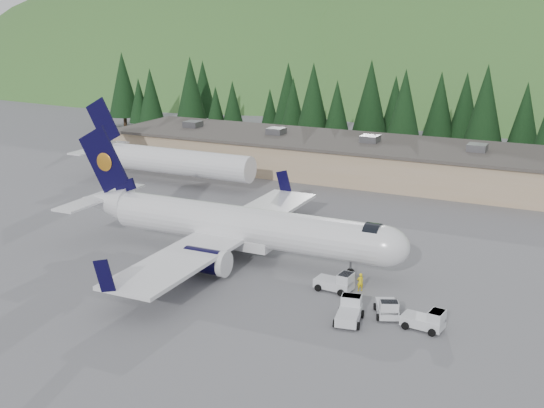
{
  "coord_description": "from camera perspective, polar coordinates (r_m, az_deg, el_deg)",
  "views": [
    {
      "loc": [
        29.88,
        -54.9,
        23.17
      ],
      "look_at": [
        0.0,
        6.0,
        4.0
      ],
      "focal_mm": 45.0,
      "sensor_mm": 36.0,
      "label": 1
    }
  ],
  "objects": [
    {
      "name": "tree_line",
      "position": [
        122.75,
        7.58,
        8.35
      ],
      "size": [
        114.45,
        17.98,
        14.1
      ],
      "color": "black",
      "rests_on": "ground"
    },
    {
      "name": "baggage_tug_c",
      "position": [
        53.83,
        6.51,
        -8.9
      ],
      "size": [
        2.5,
        3.56,
        1.77
      ],
      "rotation": [
        0.0,
        0.0,
        1.75
      ],
      "color": "silver",
      "rests_on": "ground"
    },
    {
      "name": "terminal_building",
      "position": [
        101.34,
        5.45,
        4.01
      ],
      "size": [
        71.0,
        17.0,
        6.1
      ],
      "color": "tan",
      "rests_on": "ground"
    },
    {
      "name": "ground",
      "position": [
        66.66,
        -2.28,
        -4.57
      ],
      "size": [
        600.0,
        600.0,
        0.0
      ],
      "primitive_type": "plane",
      "color": "slate"
    },
    {
      "name": "baggage_tug_b",
      "position": [
        53.38,
        12.81,
        -9.48
      ],
      "size": [
        3.31,
        2.2,
        1.68
      ],
      "rotation": [
        0.0,
        0.0,
        -0.12
      ],
      "color": "silver",
      "rests_on": "ground"
    },
    {
      "name": "ramp_worker",
      "position": [
        59.37,
        7.39,
        -6.49
      ],
      "size": [
        0.69,
        0.68,
        1.61
      ],
      "primitive_type": "imported",
      "rotation": [
        0.0,
        0.0,
        3.86
      ],
      "color": "yellow",
      "rests_on": "ground"
    },
    {
      "name": "baggage_tug_d",
      "position": [
        54.88,
        9.64,
        -8.6
      ],
      "size": [
        2.75,
        3.39,
        1.62
      ],
      "rotation": [
        0.0,
        0.0,
        -1.14
      ],
      "color": "silver",
      "rests_on": "ground"
    },
    {
      "name": "airliner",
      "position": [
        66.09,
        -3.12,
        -1.85
      ],
      "size": [
        35.84,
        33.56,
        11.93
      ],
      "rotation": [
        0.0,
        0.0,
        0.01
      ],
      "color": "white",
      "rests_on": "ground"
    },
    {
      "name": "baggage_tug_a",
      "position": [
        59.12,
        5.47,
        -6.56
      ],
      "size": [
        3.36,
        2.17,
        1.73
      ],
      "rotation": [
        0.0,
        0.0,
        -0.08
      ],
      "color": "silver",
      "rests_on": "ground"
    },
    {
      "name": "second_airliner",
      "position": [
        96.49,
        -9.16,
        3.71
      ],
      "size": [
        27.5,
        11.0,
        10.05
      ],
      "color": "white",
      "rests_on": "ground"
    }
  ]
}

